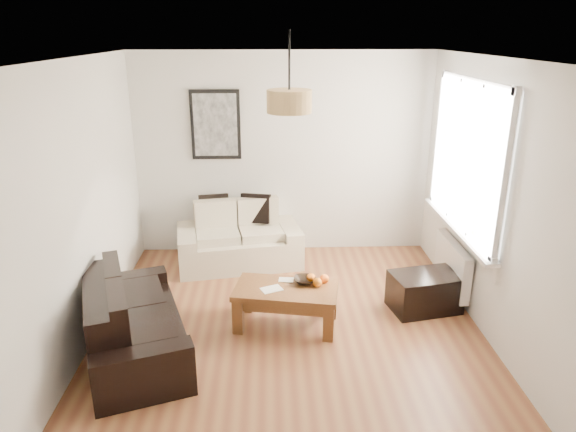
{
  "coord_description": "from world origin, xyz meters",
  "views": [
    {
      "loc": [
        -0.18,
        -4.37,
        2.82
      ],
      "look_at": [
        0.0,
        0.6,
        1.05
      ],
      "focal_mm": 32.64,
      "sensor_mm": 36.0,
      "label": 1
    }
  ],
  "objects_px": {
    "sofa_leather": "(134,318)",
    "ottoman": "(425,292)",
    "coffee_table": "(286,306)",
    "loveseat_cream": "(239,235)"
  },
  "relations": [
    {
      "from": "sofa_leather",
      "to": "ottoman",
      "type": "height_order",
      "value": "sofa_leather"
    },
    {
      "from": "sofa_leather",
      "to": "ottoman",
      "type": "distance_m",
      "value": 2.96
    },
    {
      "from": "coffee_table",
      "to": "ottoman",
      "type": "bearing_deg",
      "value": 10.08
    },
    {
      "from": "coffee_table",
      "to": "ottoman",
      "type": "relative_size",
      "value": 1.44
    },
    {
      "from": "loveseat_cream",
      "to": "ottoman",
      "type": "bearing_deg",
      "value": -41.46
    },
    {
      "from": "loveseat_cream",
      "to": "ottoman",
      "type": "height_order",
      "value": "loveseat_cream"
    },
    {
      "from": "loveseat_cream",
      "to": "sofa_leather",
      "type": "relative_size",
      "value": 0.93
    },
    {
      "from": "loveseat_cream",
      "to": "sofa_leather",
      "type": "xyz_separation_m",
      "value": [
        -0.85,
        -1.94,
        -0.02
      ]
    },
    {
      "from": "ottoman",
      "to": "sofa_leather",
      "type": "bearing_deg",
      "value": -166.57
    },
    {
      "from": "loveseat_cream",
      "to": "ottoman",
      "type": "relative_size",
      "value": 2.15
    }
  ]
}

